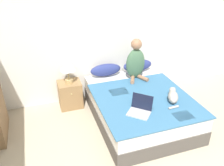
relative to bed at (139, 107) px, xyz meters
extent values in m
cube|color=silver|center=(-0.10, 1.04, 1.02)|extent=(5.72, 0.05, 2.55)
cube|color=#4C4742|center=(0.00, 0.01, -0.13)|extent=(1.46, 1.93, 0.25)
cube|color=silver|center=(0.00, 0.01, 0.12)|extent=(1.44, 1.90, 0.24)
cube|color=teal|center=(0.00, -0.19, 0.25)|extent=(1.51, 1.54, 0.02)
cube|color=#5B9384|center=(0.33, -0.77, 0.25)|extent=(0.27, 0.21, 0.01)
cube|color=#5B9384|center=(-0.13, -0.37, 0.25)|extent=(0.29, 0.24, 0.01)
cube|color=#5B9384|center=(-0.30, 0.18, 0.25)|extent=(0.30, 0.23, 0.01)
ellipsoid|color=navy|center=(-0.33, 0.84, 0.37)|extent=(0.59, 0.21, 0.23)
ellipsoid|color=navy|center=(0.33, 0.84, 0.37)|extent=(0.59, 0.21, 0.23)
ellipsoid|color=#476B4C|center=(0.16, 0.58, 0.54)|extent=(0.36, 0.20, 0.56)
sphere|color=#9E7051|center=(0.16, 0.58, 0.91)|extent=(0.19, 0.19, 0.19)
cylinder|color=#9E7051|center=(0.06, 0.46, 0.29)|extent=(0.17, 0.26, 0.07)
cylinder|color=#9E7051|center=(0.26, 0.46, 0.29)|extent=(0.17, 0.26, 0.07)
ellipsoid|color=#A8A399|center=(0.39, -0.38, 0.33)|extent=(0.28, 0.34, 0.16)
sphere|color=#A8A399|center=(0.47, -0.23, 0.36)|extent=(0.10, 0.10, 0.10)
cone|color=#A8A399|center=(0.45, -0.21, 0.40)|extent=(0.05, 0.05, 0.05)
cone|color=#A8A399|center=(0.50, -0.24, 0.40)|extent=(0.05, 0.05, 0.05)
cylinder|color=#A8A399|center=(0.30, -0.55, 0.27)|extent=(0.17, 0.04, 0.03)
cube|color=#B7B7BC|center=(-0.25, -0.53, 0.27)|extent=(0.38, 0.38, 0.02)
cube|color=black|center=(-0.16, -0.42, 0.39)|extent=(0.27, 0.25, 0.23)
cube|color=#937047|center=(-1.04, 0.78, 0.00)|extent=(0.41, 0.36, 0.50)
sphere|color=tan|center=(-1.04, 0.59, 0.11)|extent=(0.03, 0.03, 0.03)
cylinder|color=tan|center=(-1.04, 0.77, 0.29)|extent=(0.14, 0.14, 0.08)
cylinder|color=tan|center=(-1.04, 0.77, 0.41)|extent=(0.02, 0.02, 0.17)
cone|color=white|center=(-1.04, 0.77, 0.61)|extent=(0.27, 0.27, 0.22)
camera|label=1|loc=(-1.52, -3.06, 2.26)|focal=38.00mm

